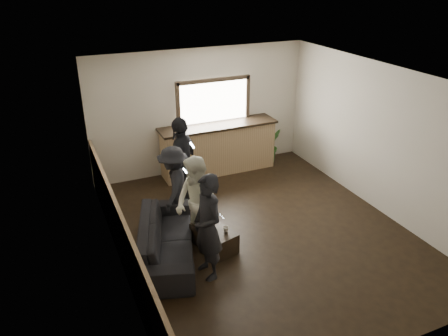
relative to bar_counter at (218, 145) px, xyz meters
name	(u,v)px	position (x,y,z in m)	size (l,w,h in m)	color
ground	(261,232)	(-0.30, -2.70, -0.64)	(5.00, 6.00, 0.01)	black
room_shell	(223,165)	(-1.04, -2.70, 0.83)	(5.01, 6.01, 2.80)	silver
bar_counter	(218,145)	(0.00, 0.00, 0.00)	(2.70, 0.68, 2.13)	#9E7D56
sofa	(166,239)	(-2.05, -2.69, -0.32)	(2.18, 0.85, 0.64)	black
coffee_table	(214,238)	(-1.25, -2.79, -0.46)	(0.45, 0.81, 0.36)	black
cup_a	(204,224)	(-1.37, -2.66, -0.23)	(0.12, 0.12, 0.09)	silver
cup_b	(226,229)	(-1.09, -2.94, -0.23)	(0.10, 0.10, 0.09)	silver
potted_plant	(271,145)	(1.37, -0.05, -0.21)	(0.47, 0.38, 0.86)	#2D6623
person_a	(208,227)	(-1.60, -3.42, 0.21)	(0.51, 0.67, 1.70)	black
person_b	(197,205)	(-1.51, -2.68, 0.19)	(0.83, 0.95, 1.65)	silver
person_c	(174,186)	(-1.60, -1.74, 0.11)	(0.95, 1.12, 1.50)	black
person_d	(182,163)	(-1.26, -1.22, 0.28)	(1.04, 1.12, 1.85)	black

